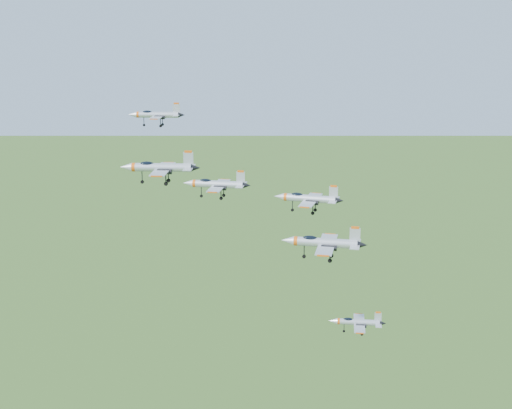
{
  "coord_description": "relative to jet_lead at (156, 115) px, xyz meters",
  "views": [
    {
      "loc": [
        10.19,
        -123.96,
        157.64
      ],
      "look_at": [
        5.94,
        -1.9,
        125.93
      ],
      "focal_mm": 50.0,
      "sensor_mm": 36.0,
      "label": 1
    }
  ],
  "objects": [
    {
      "name": "jet_trail",
      "position": [
        38.94,
        -16.1,
        -36.24
      ],
      "size": [
        10.62,
        8.8,
        2.84
      ],
      "rotation": [
        0.0,
        0.0,
        -0.08
      ],
      "color": "#B0B5BD"
    },
    {
      "name": "jet_lead",
      "position": [
        0.0,
        0.0,
        0.0
      ],
      "size": [
        11.25,
        9.25,
        3.01
      ],
      "rotation": [
        0.0,
        0.0,
        -0.02
      ],
      "color": "#B0B5BD"
    },
    {
      "name": "jet_right_low",
      "position": [
        31.51,
        -28.83,
        -16.81
      ],
      "size": [
        14.0,
        11.72,
        3.75
      ],
      "rotation": [
        0.0,
        0.0,
        -0.16
      ],
      "color": "#B0B5BD"
    },
    {
      "name": "jet_left_high",
      "position": [
        13.19,
        -16.99,
        -9.99
      ],
      "size": [
        12.28,
        10.24,
        3.28
      ],
      "rotation": [
        0.0,
        0.0,
        -0.13
      ],
      "color": "#B0B5BD"
    },
    {
      "name": "jet_right_high",
      "position": [
        6.04,
        -32.98,
        -3.76
      ],
      "size": [
        12.41,
        10.2,
        3.33
      ],
      "rotation": [
        0.0,
        0.0,
        -0.02
      ],
      "color": "#B0B5BD"
    },
    {
      "name": "jet_left_low",
      "position": [
        29.82,
        -5.88,
        -15.22
      ],
      "size": [
        13.6,
        11.5,
        3.67
      ],
      "rotation": [
        0.0,
        0.0,
        -0.24
      ],
      "color": "#B0B5BD"
    }
  ]
}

